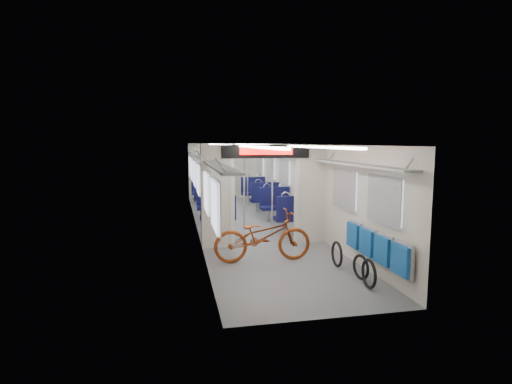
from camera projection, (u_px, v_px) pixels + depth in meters
carriage at (251, 174)px, 10.76m from camera, size 12.00×12.02×2.31m
bicycle at (263, 236)px, 7.89m from camera, size 1.95×0.71×1.02m
flip_bench at (376, 246)px, 6.87m from camera, size 0.12×2.14×0.55m
bike_hoop_a at (369, 275)px, 6.45m from camera, size 0.06×0.49×0.49m
bike_hoop_b at (361, 268)px, 6.86m from camera, size 0.12×0.45×0.45m
bike_hoop_c at (337, 255)px, 7.57m from camera, size 0.06×0.50×0.50m
seat_bay_near_left at (215, 207)px, 11.23m from camera, size 0.91×2.09×1.10m
seat_bay_near_right at (284, 207)px, 11.10m from camera, size 0.93×2.15×1.12m
seat_bay_far_left at (205, 192)px, 14.62m from camera, size 0.92×2.12×1.11m
seat_bay_far_right at (259, 192)px, 14.36m from camera, size 0.94×2.21×1.14m
stanchion_near_left at (244, 194)px, 9.38m from camera, size 0.04×0.04×2.30m
stanchion_near_right at (272, 192)px, 9.77m from camera, size 0.04×0.04×2.30m
stanchion_far_left at (231, 180)px, 12.69m from camera, size 0.05×0.05×2.30m
stanchion_far_right at (247, 179)px, 13.04m from camera, size 0.05×0.05×2.30m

